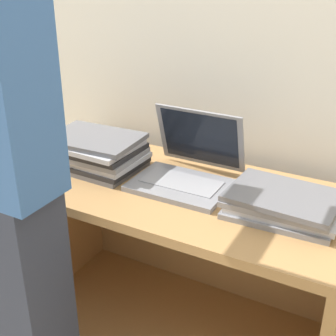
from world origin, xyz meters
TOP-DOWN VIEW (x-y plane):
  - wall_back at (0.00, 0.74)m, footprint 8.00×0.05m
  - cart at (0.00, 0.39)m, footprint 1.27×0.63m
  - laptop_open at (0.00, 0.37)m, footprint 0.36×0.34m
  - laptop_stack_left at (-0.38, 0.32)m, footprint 0.38×0.28m
  - laptop_stack_right at (0.38, 0.31)m, footprint 0.38×0.28m

SIDE VIEW (x-z plane):
  - cart at x=0.00m, z-range 0.00..0.68m
  - laptop_stack_right at x=0.38m, z-range 0.68..0.76m
  - laptop_open at x=0.00m, z-range 0.60..0.87m
  - laptop_stack_left at x=-0.38m, z-range 0.68..0.82m
  - wall_back at x=0.00m, z-range 0.00..2.40m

